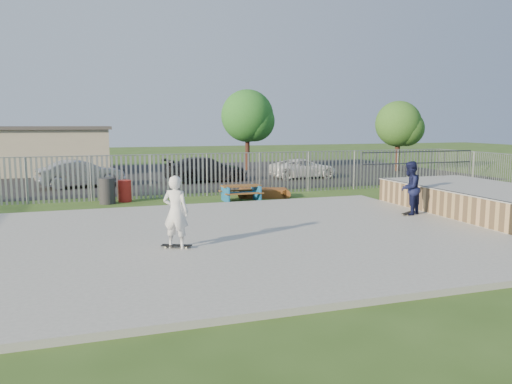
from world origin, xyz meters
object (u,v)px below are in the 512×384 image
object	(u,v)px
picnic_table	(241,193)
car_silver	(81,174)
skater_navy	(410,188)
tree_mid	(247,116)
funbox	(264,193)
trash_bin_grey	(107,191)
tree_right	(398,124)
car_dark	(206,169)
skater_white	(176,212)
car_white	(303,168)
trash_bin_red	(125,191)

from	to	relation	value
picnic_table	car_silver	bearing A→B (deg)	133.70
car_silver	skater_navy	size ratio (longest dim) A/B	2.30
picnic_table	tree_mid	xyz separation A→B (m)	(4.63, 13.89, 3.56)
funbox	skater_navy	world-z (taller)	skater_navy
trash_bin_grey	tree_right	distance (m)	22.19
car_dark	tree_mid	xyz separation A→B (m)	(4.46, 6.23, 3.19)
picnic_table	skater_navy	world-z (taller)	skater_navy
picnic_table	car_dark	world-z (taller)	car_dark
tree_right	funbox	bearing A→B (deg)	-145.57
trash_bin_grey	skater_white	world-z (taller)	skater_white
trash_bin_grey	car_white	xyz separation A→B (m)	(11.94, 6.56, 0.06)
funbox	trash_bin_grey	bearing A→B (deg)	-167.57
car_white	tree_right	size ratio (longest dim) A/B	0.86
car_silver	car_dark	world-z (taller)	car_silver
trash_bin_red	car_white	distance (m)	12.80
funbox	trash_bin_grey	xyz separation A→B (m)	(-6.93, 0.34, 0.35)
trash_bin_red	tree_right	bearing A→B (deg)	23.35
picnic_table	car_dark	distance (m)	7.67
car_white	tree_mid	xyz separation A→B (m)	(-1.70, 6.22, 3.31)
trash_bin_grey	car_white	bearing A→B (deg)	28.77
trash_bin_grey	skater_white	xyz separation A→B (m)	(1.46, -9.09, 0.56)
trash_bin_grey	car_silver	size ratio (longest dim) A/B	0.25
car_silver	car_dark	distance (m)	6.94
tree_right	skater_white	distance (m)	25.97
car_dark	skater_navy	world-z (taller)	skater_navy
picnic_table	funbox	world-z (taller)	picnic_table
trash_bin_red	tree_mid	size ratio (longest dim) A/B	0.16
trash_bin_red	tree_right	xyz separation A→B (m)	(19.45, 8.40, 2.87)
funbox	trash_bin_red	world-z (taller)	trash_bin_red
car_dark	skater_white	xyz separation A→B (m)	(-4.32, -15.65, 0.38)
trash_bin_grey	skater_navy	bearing A→B (deg)	-34.00
trash_bin_red	car_silver	distance (m)	6.02
trash_bin_grey	tree_mid	size ratio (longest dim) A/B	0.19
car_silver	skater_navy	bearing A→B (deg)	-152.42
funbox	car_dark	distance (m)	7.01
trash_bin_red	tree_mid	bearing A→B (deg)	52.63
car_white	tree_mid	size ratio (longest dim) A/B	0.74
car_dark	trash_bin_grey	bearing A→B (deg)	132.33
tree_right	skater_navy	size ratio (longest dim) A/B	2.59
tree_mid	skater_white	bearing A→B (deg)	-111.87
funbox	tree_mid	bearing A→B (deg)	91.14
tree_mid	picnic_table	bearing A→B (deg)	-108.44
car_white	tree_mid	world-z (taller)	tree_mid
car_dark	skater_navy	distance (m)	14.14
car_silver	tree_mid	distance (m)	13.59
trash_bin_grey	skater_white	distance (m)	9.23
picnic_table	funbox	distance (m)	1.54
car_white	skater_white	distance (m)	18.85
trash_bin_grey	car_white	size ratio (longest dim) A/B	0.26
car_dark	tree_right	bearing A→B (deg)	-87.58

